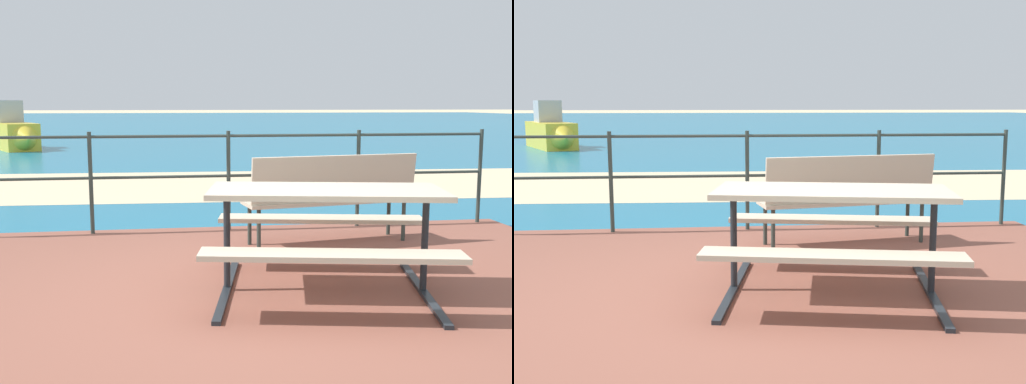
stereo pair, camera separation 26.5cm
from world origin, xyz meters
The scene contains 8 objects.
ground_plane centered at (0.00, 0.00, 0.00)m, with size 240.00×240.00×0.00m, color beige.
patio_paving centered at (0.00, 0.00, 0.03)m, with size 6.40×5.20×0.06m, color brown.
sea_water centered at (0.00, 40.00, 0.01)m, with size 90.00×90.00×0.01m, color #196B8E.
beach_strip centered at (0.00, 6.63, 0.01)m, with size 54.00×4.02×0.01m, color beige.
picnic_table centered at (0.48, 0.08, 0.65)m, with size 1.95×1.80×0.78m.
park_bench centered at (0.93, 1.57, 0.59)m, with size 1.76×0.69×0.90m.
railing_fence centered at (0.00, 2.43, 0.75)m, with size 5.94×0.04×1.10m.
boat_near centered at (-5.48, 16.00, 0.52)m, with size 2.40×3.68×1.52m.
Camera 1 is at (-0.66, -4.20, 1.46)m, focal length 42.85 mm.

